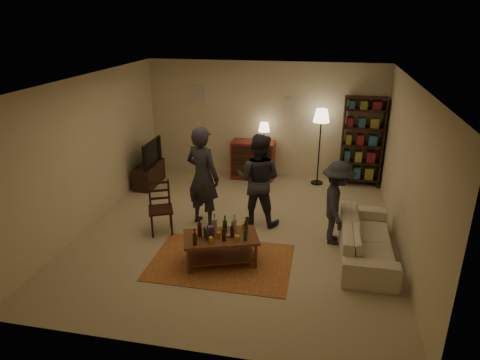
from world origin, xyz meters
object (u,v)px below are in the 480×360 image
(dresser, at_px, (253,159))
(person_right, at_px, (258,180))
(dining_chair, at_px, (160,205))
(tv_stand, at_px, (149,169))
(person_left, at_px, (203,177))
(person_by_sofa, at_px, (337,203))
(floor_lamp, at_px, (321,121))
(sofa, at_px, (367,239))
(coffee_table, at_px, (221,239))
(bookshelf, at_px, (362,141))

(dresser, height_order, person_right, person_right)
(dining_chair, height_order, person_right, person_right)
(dining_chair, distance_m, tv_stand, 2.33)
(person_left, bearing_deg, dresser, -79.68)
(dining_chair, distance_m, dresser, 3.19)
(person_right, xyz_separation_m, person_by_sofa, (1.41, -0.47, -0.13))
(floor_lamp, distance_m, sofa, 3.38)
(tv_stand, relative_size, person_left, 0.57)
(floor_lamp, bearing_deg, tv_stand, -167.29)
(coffee_table, height_order, tv_stand, tv_stand)
(coffee_table, bearing_deg, dining_chair, 148.02)
(coffee_table, distance_m, floor_lamp, 4.11)
(dresser, bearing_deg, person_by_sofa, -55.53)
(bookshelf, bearing_deg, tv_stand, -168.20)
(coffee_table, xyz_separation_m, floor_lamp, (1.38, 3.72, 1.07))
(dresser, relative_size, floor_lamp, 0.78)
(dresser, height_order, person_left, person_left)
(dining_chair, distance_m, bookshelf, 4.74)
(tv_stand, distance_m, sofa, 5.14)
(bookshelf, height_order, floor_lamp, bookshelf)
(person_left, bearing_deg, person_by_sofa, -164.24)
(floor_lamp, bearing_deg, person_by_sofa, -82.06)
(tv_stand, distance_m, person_right, 3.10)
(dining_chair, relative_size, person_right, 0.56)
(dresser, bearing_deg, floor_lamp, -2.39)
(dining_chair, xyz_separation_m, bookshelf, (3.60, 3.03, 0.53))
(tv_stand, bearing_deg, bookshelf, 11.80)
(dresser, relative_size, person_by_sofa, 0.93)
(dresser, bearing_deg, dining_chair, -111.45)
(dining_chair, bearing_deg, dresser, 44.72)
(dresser, bearing_deg, person_left, -101.23)
(floor_lamp, bearing_deg, bookshelf, 8.03)
(dining_chair, bearing_deg, tv_stand, 94.07)
(tv_stand, distance_m, dresser, 2.43)
(person_left, relative_size, person_by_sofa, 1.28)
(bookshelf, bearing_deg, dresser, -178.43)
(tv_stand, bearing_deg, person_left, -42.37)
(floor_lamp, relative_size, person_right, 1.01)
(dresser, height_order, sofa, dresser)
(dining_chair, relative_size, person_left, 0.52)
(dining_chair, height_order, sofa, dining_chair)
(bookshelf, relative_size, floor_lamp, 1.16)
(person_left, bearing_deg, dining_chair, 55.78)
(bookshelf, xyz_separation_m, sofa, (-0.05, -3.18, -0.73))
(tv_stand, relative_size, bookshelf, 0.52)
(coffee_table, xyz_separation_m, dining_chair, (-1.31, 0.82, 0.09))
(person_right, bearing_deg, person_by_sofa, 169.66)
(coffee_table, bearing_deg, sofa, 16.54)
(dresser, xyz_separation_m, person_by_sofa, (1.89, -2.76, 0.25))
(sofa, bearing_deg, person_by_sofa, 54.44)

